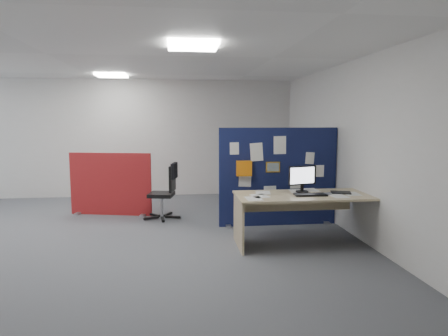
{
  "coord_description": "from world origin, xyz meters",
  "views": [
    {
      "loc": [
        1.79,
        -5.93,
        1.8
      ],
      "look_at": [
        2.55,
        0.5,
        1.0
      ],
      "focal_mm": 32.0,
      "sensor_mm": 36.0,
      "label": 1
    }
  ],
  "objects": [
    {
      "name": "wall_back",
      "position": [
        0.0,
        3.5,
        1.35
      ],
      "size": [
        9.0,
        0.02,
        2.7
      ],
      "primitive_type": "cube",
      "color": "silver",
      "rests_on": "floor"
    },
    {
      "name": "main_desk",
      "position": [
        3.58,
        -0.47,
        0.57
      ],
      "size": [
        1.94,
        0.86,
        0.73
      ],
      "color": "tan",
      "rests_on": "floor"
    },
    {
      "name": "keyboard",
      "position": [
        3.65,
        -0.6,
        0.74
      ],
      "size": [
        0.46,
        0.21,
        0.02
      ],
      "primitive_type": "cube",
      "rotation": [
        0.0,
        0.0,
        -0.06
      ],
      "color": "black",
      "rests_on": "main_desk"
    },
    {
      "name": "ceiling_lights",
      "position": [
        0.33,
        0.67,
        2.67
      ],
      "size": [
        4.1,
        4.1,
        0.04
      ],
      "color": "white",
      "rests_on": "ceiling"
    },
    {
      "name": "mouse",
      "position": [
        3.9,
        -0.58,
        0.74
      ],
      "size": [
        0.11,
        0.09,
        0.03
      ],
      "primitive_type": "cube",
      "rotation": [
        0.0,
        0.0,
        0.31
      ],
      "color": "#A1A1A6",
      "rests_on": "main_desk"
    },
    {
      "name": "desk_papers",
      "position": [
        3.49,
        -0.47,
        0.73
      ],
      "size": [
        1.69,
        0.85,
        0.0
      ],
      "color": "white",
      "rests_on": "main_desk"
    },
    {
      "name": "ceiling",
      "position": [
        0.0,
        0.0,
        2.7
      ],
      "size": [
        9.0,
        7.0,
        0.02
      ],
      "primitive_type": "cube",
      "color": "white",
      "rests_on": "wall_back"
    },
    {
      "name": "floor",
      "position": [
        0.0,
        0.0,
        0.0
      ],
      "size": [
        9.0,
        9.0,
        0.0
      ],
      "primitive_type": "plane",
      "color": "#54565B",
      "rests_on": "ground"
    },
    {
      "name": "paper_tray",
      "position": [
        4.15,
        -0.47,
        0.74
      ],
      "size": [
        0.34,
        0.3,
        0.01
      ],
      "primitive_type": "cube",
      "rotation": [
        0.0,
        0.0,
        -0.33
      ],
      "color": "black",
      "rests_on": "main_desk"
    },
    {
      "name": "monitor_main",
      "position": [
        3.61,
        -0.34,
        0.95
      ],
      "size": [
        0.44,
        0.19,
        0.39
      ],
      "rotation": [
        0.0,
        0.0,
        0.27
      ],
      "color": "black",
      "rests_on": "main_desk"
    },
    {
      "name": "navy_divider",
      "position": [
        3.46,
        0.57,
        0.83
      ],
      "size": [
        2.01,
        0.3,
        1.65
      ],
      "color": "#10123E",
      "rests_on": "floor"
    },
    {
      "name": "office_chair",
      "position": [
        1.6,
        1.2,
        0.57
      ],
      "size": [
        0.66,
        0.65,
        1.0
      ],
      "rotation": [
        0.0,
        0.0,
        -0.2
      ],
      "color": "black",
      "rests_on": "floor"
    },
    {
      "name": "wall_right",
      "position": [
        4.5,
        0.0,
        1.35
      ],
      "size": [
        0.02,
        7.0,
        2.7
      ],
      "primitive_type": "cube",
      "color": "silver",
      "rests_on": "floor"
    },
    {
      "name": "red_divider",
      "position": [
        0.55,
        1.64,
        0.57
      ],
      "size": [
        1.53,
        0.41,
        1.17
      ],
      "rotation": [
        0.0,
        0.0,
        -0.23
      ],
      "color": "maroon",
      "rests_on": "floor"
    }
  ]
}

